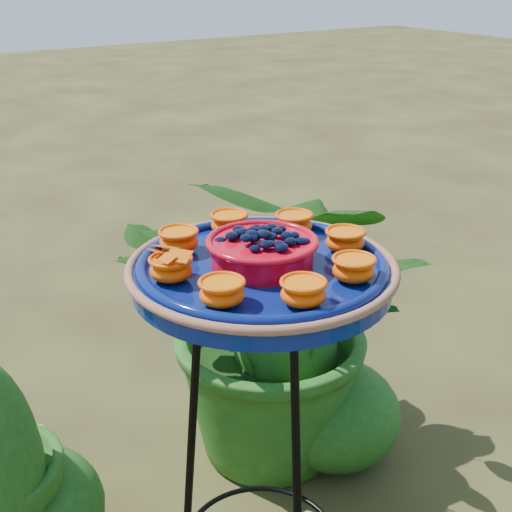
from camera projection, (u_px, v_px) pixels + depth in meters
tripod_stand at (261, 450)px, 1.31m from camera, size 0.40×0.40×0.84m
feeder_dish at (262, 266)px, 1.16m from camera, size 0.56×0.56×0.10m
shrub_back_left at (286, 314)px, 1.93m from camera, size 1.05×1.01×0.90m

